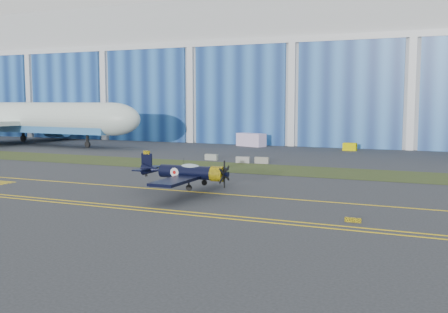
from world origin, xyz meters
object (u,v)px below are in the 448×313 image
at_px(jetliner, 14,85).
at_px(shipping_container, 251,140).
at_px(warbird, 187,172).
at_px(tug, 350,147).

height_order(jetliner, shipping_container, jetliner).
relative_size(warbird, tug, 5.28).
height_order(shipping_container, tug, shipping_container).
relative_size(jetliner, shipping_container, 12.57).
xyz_separation_m(warbird, shipping_container, (-12.71, 52.30, -0.87)).
relative_size(shipping_container, tug, 2.49).
distance_m(warbird, shipping_container, 53.83).
relative_size(warbird, jetliner, 0.17).
bearing_deg(tug, warbird, -97.19).
bearing_deg(jetliner, tug, 14.06).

